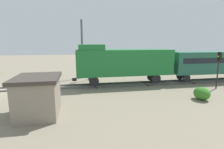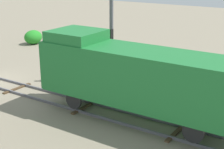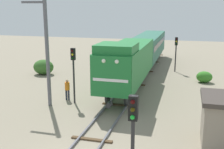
% 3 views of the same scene
% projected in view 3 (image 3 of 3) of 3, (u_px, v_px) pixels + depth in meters
% --- Properties ---
extents(locomotive, '(2.90, 11.60, 4.60)m').
position_uv_depth(locomotive, '(127.00, 62.00, 23.77)').
color(locomotive, '#1E7233').
rests_on(locomotive, railway_track).
extents(passenger_car_leading, '(2.84, 14.00, 3.66)m').
position_uv_depth(passenger_car_leading, '(149.00, 45.00, 36.34)').
color(passenger_car_leading, '#26604C').
rests_on(passenger_car_leading, railway_track).
extents(traffic_signal_near, '(0.32, 0.34, 4.33)m').
position_uv_depth(traffic_signal_near, '(133.00, 132.00, 9.90)').
color(traffic_signal_near, '#262628').
rests_on(traffic_signal_near, ground).
extents(traffic_signal_mid, '(0.32, 0.34, 4.31)m').
position_uv_depth(traffic_signal_mid, '(73.00, 65.00, 21.24)').
color(traffic_signal_mid, '#262628').
rests_on(traffic_signal_mid, ground).
extents(traffic_signal_far, '(0.32, 0.34, 3.98)m').
position_uv_depth(traffic_signal_far, '(176.00, 48.00, 31.90)').
color(traffic_signal_far, '#262628').
rests_on(traffic_signal_far, ground).
extents(worker_by_signal, '(0.38, 0.38, 1.70)m').
position_uv_depth(worker_by_signal, '(67.00, 88.00, 22.37)').
color(worker_by_signal, '#262B38').
rests_on(worker_by_signal, ground).
extents(catenary_mast, '(1.94, 0.28, 8.03)m').
position_uv_depth(catenary_mast, '(46.00, 50.00, 20.44)').
color(catenary_mast, '#595960').
rests_on(catenary_mast, ground).
extents(bush_mid, '(2.27, 1.86, 1.65)m').
position_uv_depth(bush_mid, '(44.00, 67.00, 31.05)').
color(bush_mid, '#336026').
rests_on(bush_mid, ground).
extents(bush_far, '(1.54, 1.26, 1.12)m').
position_uv_depth(bush_far, '(204.00, 77.00, 27.75)').
color(bush_far, '#367A26').
rests_on(bush_far, ground).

